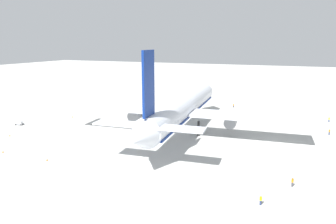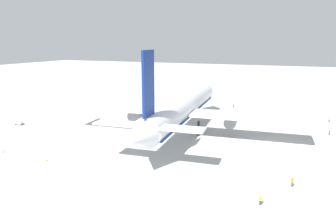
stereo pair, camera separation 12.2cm
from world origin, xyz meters
name	(u,v)px [view 2 (the right image)]	position (x,y,z in m)	size (l,w,h in m)	color
ground_plane	(183,131)	(0.00, 0.00, 0.00)	(600.00, 600.00, 0.00)	#B2B2AD
airliner	(182,108)	(-1.28, -0.05, 7.57)	(73.55, 70.39, 25.05)	silver
baggage_cart_1	(19,123)	(-13.47, 52.35, 0.68)	(2.01, 3.05, 1.22)	gray
baggage_cart_2	(118,106)	(23.77, 37.46, 0.78)	(3.51, 1.79, 1.42)	#595B60
ground_worker_0	(234,105)	(42.37, -6.74, 0.84)	(0.46, 0.46, 1.66)	black
ground_worker_2	(260,200)	(-37.09, -27.33, 0.86)	(0.42, 0.42, 1.70)	navy
ground_worker_3	(292,182)	(-27.65, -31.97, 0.91)	(0.46, 0.46, 1.78)	#3F3F47
ground_worker_4	(329,119)	(30.27, -41.72, 0.87)	(0.45, 0.45, 1.72)	navy
ground_worker_5	(329,132)	(13.17, -40.74, 0.89)	(0.50, 0.50, 1.74)	navy
traffic_cone_0	(10,135)	(-24.20, 44.44, 0.28)	(0.36, 0.36, 0.55)	orange
traffic_cone_1	(47,160)	(-35.22, 20.29, 0.28)	(0.36, 0.36, 0.55)	orange
traffic_cone_2	(122,102)	(34.06, 41.81, 0.28)	(0.36, 0.36, 0.55)	orange
traffic_cone_3	(73,117)	(1.82, 43.13, 0.28)	(0.36, 0.36, 0.55)	orange
traffic_cone_4	(3,152)	(-35.11, 34.33, 0.28)	(0.36, 0.36, 0.55)	orange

